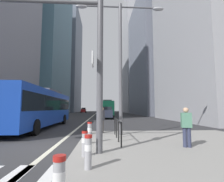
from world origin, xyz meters
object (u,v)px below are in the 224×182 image
object	(u,v)px
car_receding_far	(107,113)
bollard_back	(90,131)
city_bus_red_receding	(107,108)
bollard_left	(88,150)
pedestrian_waiting	(186,125)
pedestrian_walking	(102,119)
bollard_right	(85,142)
car_oncoming_mid	(84,110)
bollard_front	(59,180)
traffic_signal_gantry	(45,40)
car_receding_near	(108,111)
street_lamp_post	(120,48)
city_bus_blue_oncoming	(40,106)

from	to	relation	value
car_receding_far	bollard_back	size ratio (longest dim) A/B	4.95
city_bus_red_receding	bollard_back	distance (m)	30.24
bollard_left	pedestrian_waiting	bearing A→B (deg)	31.03
pedestrian_walking	bollard_right	bearing A→B (deg)	-95.98
car_oncoming_mid	bollard_front	size ratio (longest dim) A/B	5.33
city_bus_red_receding	car_oncoming_mid	bearing A→B (deg)	106.34
traffic_signal_gantry	pedestrian_waiting	xyz separation A→B (m)	(5.40, 0.70, -3.10)
traffic_signal_gantry	pedestrian_walking	xyz separation A→B (m)	(2.06, 4.94, -3.08)
car_receding_far	car_oncoming_mid	bearing A→B (deg)	101.59
car_receding_near	pedestrian_waiting	distance (m)	44.06
car_receding_far	pedestrian_walking	world-z (taller)	car_receding_far
bollard_right	bollard_left	bearing A→B (deg)	-80.04
pedestrian_waiting	pedestrian_walking	size ratio (longest dim) A/B	0.98
bollard_front	pedestrian_waiting	world-z (taller)	pedestrian_waiting
city_bus_red_receding	bollard_front	xyz separation A→B (m)	(-1.78, -35.13, -1.24)
bollard_left	pedestrian_waiting	distance (m)	4.32
bollard_left	pedestrian_waiting	world-z (taller)	pedestrian_waiting
bollard_front	bollard_right	bearing A→B (deg)	88.19
bollard_right	car_oncoming_mid	bearing A→B (deg)	96.13
city_bus_red_receding	pedestrian_waiting	bearing A→B (deg)	-85.94
car_oncoming_mid	bollard_back	size ratio (longest dim) A/B	4.62
bollard_right	bollard_back	distance (m)	2.04
street_lamp_post	bollard_back	bearing A→B (deg)	-125.07
city_bus_red_receding	street_lamp_post	distance (m)	28.06
street_lamp_post	bollard_front	size ratio (longest dim) A/B	10.00
bollard_right	street_lamp_post	bearing A→B (deg)	69.39
car_oncoming_mid	car_receding_far	bearing A→B (deg)	-78.41
pedestrian_walking	car_receding_far	bearing A→B (deg)	87.30
street_lamp_post	pedestrian_waiting	world-z (taller)	street_lamp_post
car_receding_near	traffic_signal_gantry	size ratio (longest dim) A/B	0.73
traffic_signal_gantry	bollard_back	distance (m)	4.12
city_bus_red_receding	traffic_signal_gantry	distance (m)	32.10
car_oncoming_mid	bollard_right	xyz separation A→B (m)	(6.44, -59.90, -0.39)
car_oncoming_mid	traffic_signal_gantry	xyz separation A→B (m)	(4.93, -59.56, 3.11)
city_bus_blue_oncoming	bollard_right	bearing A→B (deg)	-62.96
bollard_right	city_bus_red_receding	bearing A→B (deg)	87.01
car_receding_near	traffic_signal_gantry	bearing A→B (deg)	-94.84
car_receding_near	car_receding_far	bearing A→B (deg)	-92.34
pedestrian_waiting	car_receding_near	bearing A→B (deg)	92.09
city_bus_blue_oncoming	car_oncoming_mid	xyz separation A→B (m)	(-1.68, 50.58, -0.85)
bollard_back	pedestrian_waiting	xyz separation A→B (m)	(3.88, -0.99, 0.34)
bollard_front	city_bus_red_receding	bearing A→B (deg)	87.11
street_lamp_post	bollard_left	distance (m)	7.38
bollard_left	car_receding_near	bearing A→B (deg)	87.43
bollard_front	city_bus_blue_oncoming	bearing A→B (deg)	110.86
city_bus_blue_oncoming	street_lamp_post	xyz separation A→B (m)	(6.39, -4.96, 3.45)
city_bus_blue_oncoming	car_oncoming_mid	bearing A→B (deg)	91.91
car_receding_near	bollard_front	size ratio (longest dim) A/B	5.46
city_bus_red_receding	car_receding_far	world-z (taller)	city_bus_red_receding
city_bus_blue_oncoming	bollard_back	xyz separation A→B (m)	(4.76, -7.28, -1.17)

